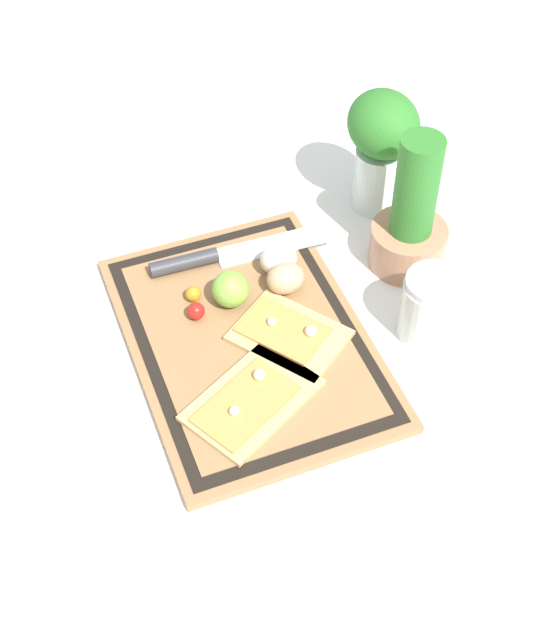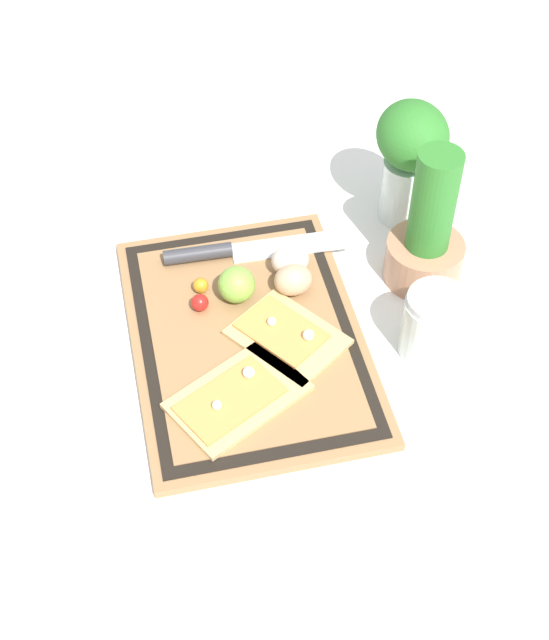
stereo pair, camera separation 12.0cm
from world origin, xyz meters
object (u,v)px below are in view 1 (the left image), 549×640
object	(u,v)px
knife	(212,257)
egg_pink	(279,259)
pizza_slice_near	(251,400)
pizza_slice_far	(288,334)
egg_brown	(285,278)
herb_pot	(411,223)
sauce_jar	(431,310)
cherry_tomato_yellow	(193,294)
cherry_tomato_red	(196,311)
herb_glass	(382,142)
lime	(230,289)

from	to	relation	value
knife	egg_pink	xyz separation A→B (m)	(0.05, 0.08, 0.01)
pizza_slice_near	knife	distance (m)	0.26
pizza_slice_far	knife	size ratio (longest dim) A/B	0.65
pizza_slice_near	egg_brown	size ratio (longest dim) A/B	3.63
pizza_slice_far	herb_pot	xyz separation A→B (m)	(-0.09, 0.22, 0.05)
sauce_jar	egg_pink	bearing A→B (deg)	-137.85
egg_brown	cherry_tomato_yellow	distance (m)	0.13
pizza_slice_far	egg_pink	bearing A→B (deg)	164.56
cherry_tomato_red	herb_pot	distance (m)	0.33
pizza_slice_near	knife	bearing A→B (deg)	172.25
egg_brown	herb_glass	size ratio (longest dim) A/B	0.27
pizza_slice_near	cherry_tomato_red	world-z (taller)	same
pizza_slice_far	egg_pink	xyz separation A→B (m)	(-0.12, 0.03, 0.02)
pizza_slice_near	lime	xyz separation A→B (m)	(-0.17, 0.03, 0.02)
herb_pot	egg_brown	bearing A→B (deg)	-88.88
knife	lime	bearing A→B (deg)	-0.91
pizza_slice_near	lime	bearing A→B (deg)	168.89
pizza_slice_far	egg_brown	world-z (taller)	egg_brown
pizza_slice_far	knife	xyz separation A→B (m)	(-0.17, -0.05, 0.00)
knife	egg_brown	world-z (taller)	egg_brown
pizza_slice_far	herb_glass	distance (m)	0.34
lime	cherry_tomato_red	bearing A→B (deg)	-79.90
knife	sauce_jar	world-z (taller)	sauce_jar
herb_glass	egg_pink	bearing A→B (deg)	-64.01
cherry_tomato_red	sauce_jar	world-z (taller)	sauce_jar
herb_pot	sauce_jar	size ratio (longest dim) A/B	2.18
knife	sauce_jar	bearing A→B (deg)	46.82
knife	egg_pink	size ratio (longest dim) A/B	5.05
knife	herb_glass	bearing A→B (deg)	99.05
pizza_slice_near	cherry_tomato_yellow	size ratio (longest dim) A/B	8.98
pizza_slice_far	cherry_tomato_red	xyz separation A→B (m)	(-0.08, -0.10, 0.01)
egg_pink	herb_pot	bearing A→B (deg)	79.49
knife	sauce_jar	size ratio (longest dim) A/B	2.72
egg_brown	lime	xyz separation A→B (m)	(-0.00, -0.08, 0.00)
cherry_tomato_red	cherry_tomato_yellow	xyz separation A→B (m)	(-0.03, 0.01, -0.00)
knife	cherry_tomato_red	world-z (taller)	cherry_tomato_red
pizza_slice_far	lime	world-z (taller)	lime
lime	cherry_tomato_yellow	size ratio (longest dim) A/B	2.37
lime	herb_pot	xyz separation A→B (m)	(0.00, 0.27, 0.03)
pizza_slice_far	lime	bearing A→B (deg)	-149.64
cherry_tomato_red	herb_pot	world-z (taller)	herb_pot
pizza_slice_far	herb_pot	distance (m)	0.24
pizza_slice_far	lime	size ratio (longest dim) A/B	3.43
pizza_slice_near	herb_glass	size ratio (longest dim) A/B	0.99
sauce_jar	herb_pot	bearing A→B (deg)	165.52
sauce_jar	herb_glass	world-z (taller)	herb_glass
egg_brown	cherry_tomato_yellow	bearing A→B (deg)	-102.80
knife	cherry_tomato_red	xyz separation A→B (m)	(0.10, -0.05, 0.00)
cherry_tomato_yellow	herb_pot	xyz separation A→B (m)	(0.03, 0.32, 0.05)
egg_brown	herb_pot	size ratio (longest dim) A/B	0.25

